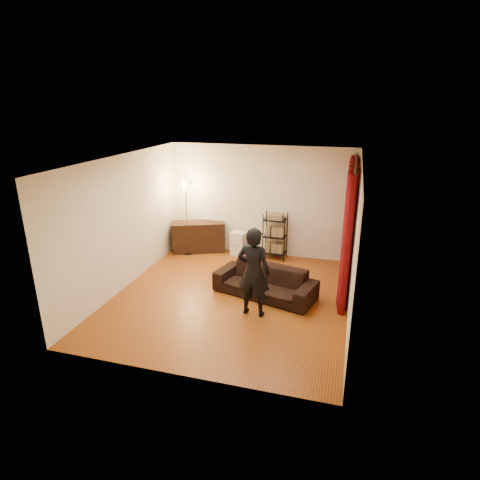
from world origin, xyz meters
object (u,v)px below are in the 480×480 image
(sofa, at_px, (265,282))
(floor_lamp, at_px, (187,218))
(wire_shelf, at_px, (275,236))
(storage_boxes, at_px, (239,244))
(person, at_px, (253,272))
(media_cabinet, at_px, (199,237))

(sofa, relative_size, floor_lamp, 1.07)
(wire_shelf, bearing_deg, storage_boxes, -177.94)
(storage_boxes, bearing_deg, sofa, -60.92)
(person, relative_size, storage_boxes, 2.66)
(sofa, height_order, storage_boxes, storage_boxes)
(wire_shelf, bearing_deg, person, -88.14)
(wire_shelf, bearing_deg, media_cabinet, 179.29)
(media_cabinet, bearing_deg, wire_shelf, -21.38)
(sofa, distance_m, media_cabinet, 2.94)
(media_cabinet, bearing_deg, floor_lamp, -151.21)
(storage_boxes, xyz_separation_m, floor_lamp, (-1.29, -0.21, 0.63))
(floor_lamp, bearing_deg, person, -47.18)
(sofa, relative_size, storage_boxes, 3.24)
(person, xyz_separation_m, floor_lamp, (-2.33, 2.51, 0.12))
(sofa, height_order, person, person)
(media_cabinet, height_order, floor_lamp, floor_lamp)
(storage_boxes, relative_size, floor_lamp, 0.33)
(floor_lamp, bearing_deg, wire_shelf, 6.80)
(storage_boxes, bearing_deg, floor_lamp, -170.81)
(sofa, xyz_separation_m, floor_lamp, (-2.37, 1.73, 0.65))
(storage_boxes, height_order, wire_shelf, wire_shelf)
(storage_boxes, bearing_deg, media_cabinet, 178.25)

